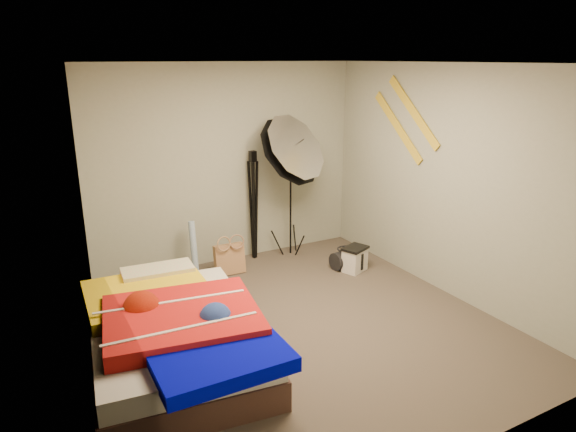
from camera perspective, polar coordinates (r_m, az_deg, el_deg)
floor at (r=5.24m, az=2.23°, el=-11.87°), size 4.00×4.00×0.00m
ceiling at (r=4.58m, az=2.61°, el=16.63°), size 4.00×4.00×0.00m
wall_back at (r=6.51m, az=-6.72°, el=5.62°), size 3.50×0.00×3.50m
wall_front at (r=3.31m, az=20.61°, el=-7.01°), size 3.50×0.00×3.50m
wall_left at (r=4.17m, az=-18.69°, el=-1.81°), size 0.00×4.00×4.00m
wall_right at (r=5.83m, az=17.36°, el=3.58°), size 0.00×4.00×4.00m
tote_bag at (r=6.34m, az=-6.53°, el=-4.78°), size 0.38×0.18×0.38m
wrapping_roll at (r=6.30m, az=-10.43°, el=-3.59°), size 0.09×0.20×0.68m
camera_case at (r=6.43m, az=7.42°, el=-4.86°), size 0.35×0.30×0.29m
duffel_bag at (r=6.53m, az=6.43°, el=-4.77°), size 0.40×0.27×0.23m
wall_stripe_upper at (r=6.13m, az=13.77°, el=11.16°), size 0.02×0.91×0.78m
wall_stripe_lower at (r=6.34m, az=12.12°, el=9.63°), size 0.02×0.91×0.78m
bed at (r=4.59m, az=-12.41°, el=-12.68°), size 1.57×2.18×0.57m
photo_umbrella at (r=6.42m, az=0.15°, el=7.11°), size 1.03×0.94×1.98m
camera_tripod at (r=6.60m, az=-3.85°, el=2.01°), size 0.08×0.08×1.43m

